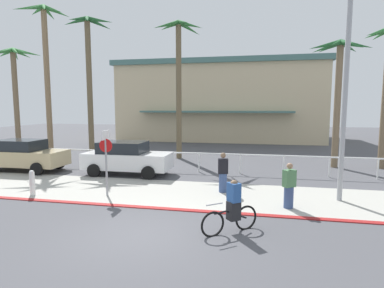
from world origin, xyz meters
The scene contains 18 objects.
ground_plane centered at (0.00, 10.00, 0.00)m, with size 80.00×80.00×0.00m, color #4C4C51.
sidewalk_strip centered at (0.00, 4.20, 0.01)m, with size 44.00×4.00×0.02m, color #ADAAA0.
curb_paint centered at (0.00, 2.20, 0.01)m, with size 44.00×0.24×0.03m, color maroon.
building_backdrop centered at (-0.91, 27.79, 4.04)m, with size 21.01×13.00×8.04m.
rail_fence centered at (0.00, 8.50, 0.83)m, with size 26.15×0.08×1.04m.
stop_sign_bike_lane centered at (-2.68, 3.29, 1.68)m, with size 0.52×0.56×2.56m.
bollard_2 centered at (-5.58, 2.77, 0.52)m, with size 0.20×0.20×1.00m.
streetlight_curb centered at (6.03, 4.19, 4.28)m, with size 0.24×2.54×7.50m.
palm_tree_0 centered at (-13.95, 11.91, 5.90)m, with size 3.34×3.33×7.58m.
palm_tree_1 centered at (-10.96, 11.41, 7.28)m, with size 3.19×3.23×10.14m.
palm_tree_2 centered at (-7.89, 11.58, 6.57)m, with size 3.50×3.30×9.28m.
palm_tree_3 centered at (-2.12, 12.72, 6.53)m, with size 3.16×2.97×9.03m.
palm_tree_4 centered at (7.35, 11.37, 5.55)m, with size 3.54×3.36×7.15m.
car_tan_0 centered at (-9.32, 6.88, 0.87)m, with size 4.40×2.02×1.69m.
car_white_1 centered at (-3.50, 7.12, 0.87)m, with size 4.40×2.02×1.69m.
cyclist_black_0 centered at (2.36, 0.67, 0.69)m, with size 1.46×1.18×1.50m.
pedestrian_0 centered at (1.69, 4.69, 0.75)m, with size 0.43×0.36×1.63m.
pedestrian_1 centered at (4.10, 3.13, 0.72)m, with size 0.48×0.45×1.58m.
Camera 1 is at (2.97, -7.78, 3.45)m, focal length 29.51 mm.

